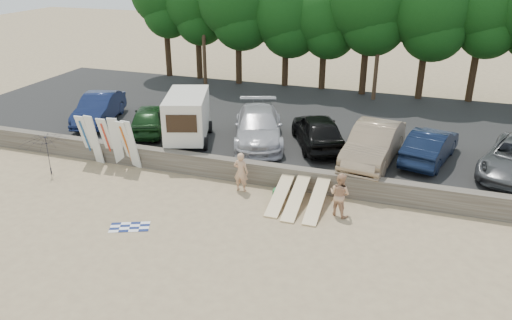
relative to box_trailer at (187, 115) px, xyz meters
The scene contains 27 objects.
ground 8.30m from the box_trailer, 40.36° to the right, with size 120.00×120.00×0.00m, color tan.
seawall 6.69m from the box_trailer, 19.80° to the right, with size 44.00×0.50×1.00m, color #6B6356.
parking_lot 8.28m from the box_trailer, 40.86° to the left, with size 44.00×14.50×0.70m, color #282828.
treeline 14.63m from the box_trailer, 61.37° to the left, with size 32.50×6.23×9.19m.
utility_poles 13.92m from the box_trailer, 53.04° to the left, with size 25.80×0.26×9.00m.
box_trailer is the anchor object (origin of this frame).
car_0 6.22m from the box_trailer, 169.53° to the left, with size 1.69×4.85×1.60m, color #131E43.
car_1 2.65m from the box_trailer, 166.09° to the left, with size 1.79×4.45×1.52m, color black.
car_2 3.65m from the box_trailer, 15.75° to the left, with size 2.35×5.79×1.68m, color #ADACB1.
car_3 6.61m from the box_trailer, 12.04° to the left, with size 1.98×4.93×1.68m, color black.
car_4 9.29m from the box_trailer, ahead, with size 1.88×5.38×1.77m, color #92795D.
car_5 11.83m from the box_trailer, ahead, with size 1.60×4.59×1.51m, color black.
surfboard_upright_0 5.04m from the box_trailer, 148.41° to the right, with size 0.50×0.06×2.60m, color silver.
surfboard_upright_1 4.66m from the box_trailer, 143.36° to the right, with size 0.50×0.06×2.60m, color silver.
surfboard_upright_2 4.07m from the box_trailer, 139.91° to the right, with size 0.50×0.06×2.60m, color silver.
surfboard_upright_3 3.72m from the box_trailer, 133.61° to the right, with size 0.50×0.06×2.60m, color silver.
surfboard_upright_4 3.38m from the box_trailer, 125.37° to the right, with size 0.50×0.06×2.60m, color silver.
surfboard_upright_5 3.27m from the box_trailer, 121.04° to the right, with size 0.50×0.06×2.60m, color silver.
surfboard_low_0 7.23m from the box_trailer, 31.28° to the right, with size 0.56×3.00×0.07m, color beige.
surfboard_low_1 7.91m from the box_trailer, 29.54° to the right, with size 0.56×3.00×0.07m, color beige.
surfboard_low_2 8.64m from the box_trailer, 26.48° to the right, with size 0.56×3.00×0.07m, color beige.
beachgoer_a 5.29m from the box_trailer, 38.00° to the right, with size 0.65×0.43×1.79m, color tan.
beachgoer_b 9.45m from the box_trailer, 24.89° to the right, with size 0.88×0.69×1.81m, color tan.
cooler 6.85m from the box_trailer, 29.06° to the right, with size 0.38×0.30×0.32m, color #279147.
gear_bag 8.99m from the box_trailer, 18.64° to the right, with size 0.30×0.25×0.22m, color orange.
beach_towel 7.86m from the box_trailer, 81.58° to the right, with size 1.50×1.50×0.00m, color white.
beach_umbrella 6.86m from the box_trailer, 138.34° to the right, with size 2.17×2.21×1.99m, color #222029.
Camera 1 is at (4.91, -16.40, 9.89)m, focal length 35.00 mm.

